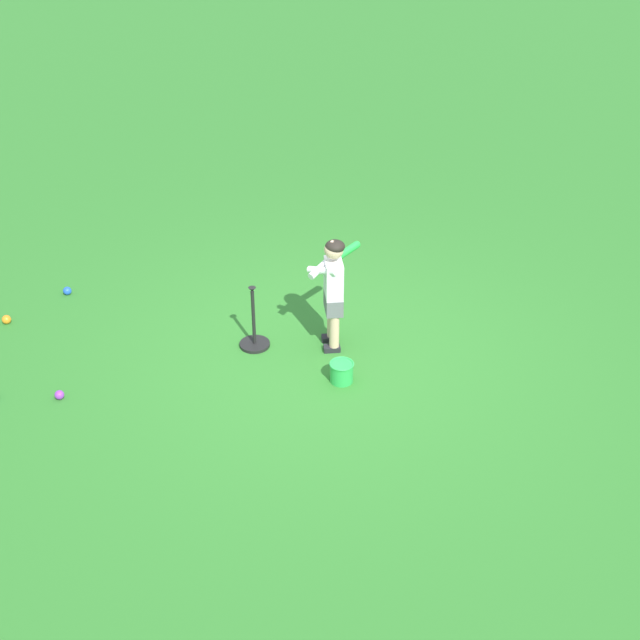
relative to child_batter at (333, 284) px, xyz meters
The scene contains 7 objects.
ground_plane 0.67m from the child_batter, 88.41° to the left, with size 40.00×40.00×0.00m, color #2D7528.
child_batter is the anchor object (origin of this frame).
play_ball_near_batter 3.21m from the child_batter, 16.83° to the left, with size 0.09×0.09×0.09m, color orange.
play_ball_by_bucket 2.90m from the child_batter, ahead, with size 0.08×0.08×0.08m, color blue.
play_ball_behind_batter 2.53m from the child_batter, 43.05° to the left, with size 0.08×0.08×0.08m, color purple.
batting_tee 0.90m from the child_batter, 24.81° to the left, with size 0.28×0.28×0.62m.
toy_bucket 0.79m from the child_batter, 120.45° to the left, with size 0.22×0.22×0.19m.
Camera 1 is at (-2.54, 5.95, 4.44)m, focal length 48.33 mm.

